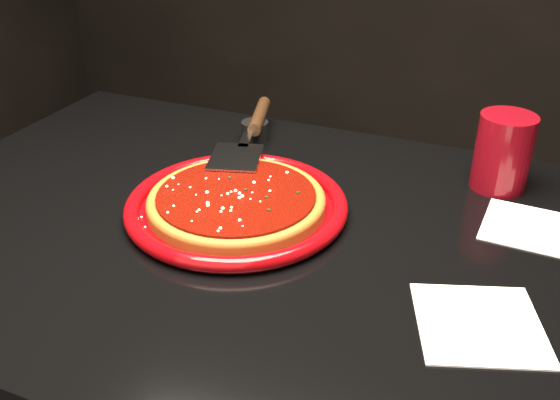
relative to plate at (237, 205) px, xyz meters
The scene contains 11 objects.
plate is the anchor object (origin of this frame).
pizza_crust 0.00m from the plate, 123.69° to the left, with size 0.28×0.28×0.01m, color brown.
pizza_crust_rim 0.01m from the plate, 123.69° to the left, with size 0.28×0.28×0.02m, color brown.
pizza_sauce 0.02m from the plate, 116.57° to the left, with size 0.24×0.24×0.01m, color #630A03.
parmesan_dusting 0.02m from the plate, 90.00° to the left, with size 0.24×0.24×0.01m, color #F1E5BC, non-canonical shape.
basil_flecks 0.02m from the plate, 123.69° to the left, with size 0.22×0.22×0.00m, color black, non-canonical shape.
pizza_server 0.22m from the plate, 109.51° to the left, with size 0.10×0.36×0.03m, color #B6B9BD, non-canonical shape.
cup 0.44m from the plate, 34.19° to the left, with size 0.09×0.09×0.13m, color maroon.
napkin_a 0.40m from the plate, 18.05° to the right, with size 0.15×0.15×0.00m, color white.
napkin_b 0.44m from the plate, 17.07° to the left, with size 0.12×0.13×0.00m, color white.
ramekin 0.27m from the plate, 108.88° to the left, with size 0.05×0.05×0.04m, color black.
Camera 1 is at (0.33, -0.72, 1.24)m, focal length 40.00 mm.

